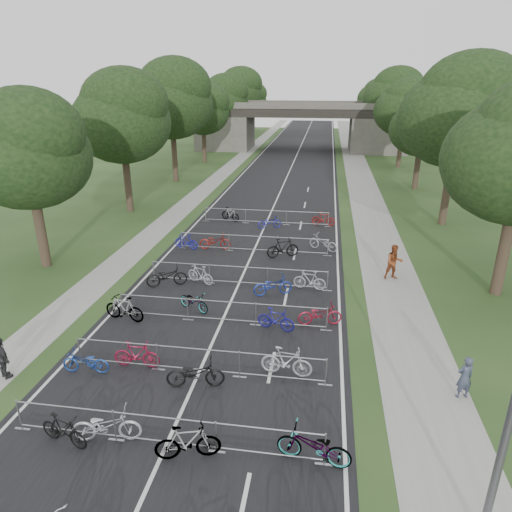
{
  "coord_description": "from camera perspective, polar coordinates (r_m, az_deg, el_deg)",
  "views": [
    {
      "loc": [
        4.2,
        -6.35,
        10.06
      ],
      "look_at": [
        0.71,
        16.52,
        1.1
      ],
      "focal_mm": 32.0,
      "sensor_mm": 36.0,
      "label": 1
    }
  ],
  "objects": [
    {
      "name": "bike_9",
      "position": [
        17.86,
        -14.7,
        -11.85
      ],
      "size": [
        1.78,
        0.56,
        1.06
      ],
      "primitive_type": "imported",
      "rotation": [
        0.0,
        0.0,
        1.6
      ],
      "color": "maroon",
      "rests_on": "ground"
    },
    {
      "name": "road",
      "position": [
        57.39,
        4.44,
        11.01
      ],
      "size": [
        11.0,
        140.0,
        0.01
      ],
      "primitive_type": "cube",
      "color": "black",
      "rests_on": "ground"
    },
    {
      "name": "bike_8",
      "position": [
        18.15,
        -20.55,
        -12.31
      ],
      "size": [
        1.77,
        0.73,
        0.91
      ],
      "primitive_type": "imported",
      "rotation": [
        0.0,
        0.0,
        4.78
      ],
      "color": "#1A3D94",
      "rests_on": "ground"
    },
    {
      "name": "bike_13",
      "position": [
        21.46,
        -7.76,
        -5.63
      ],
      "size": [
        1.8,
        1.34,
        0.91
      ],
      "primitive_type": "imported",
      "rotation": [
        0.0,
        0.0,
        1.08
      ],
      "color": "gray",
      "rests_on": "ground"
    },
    {
      "name": "tree_left_2",
      "position": [
        48.87,
        -10.48,
        18.56
      ],
      "size": [
        8.4,
        8.4,
        12.81
      ],
      "color": "#33261C",
      "rests_on": "ground"
    },
    {
      "name": "tree_left_6",
      "position": [
        95.62,
        -0.75,
        19.02
      ],
      "size": [
        6.72,
        6.72,
        10.25
      ],
      "color": "#33261C",
      "rests_on": "ground"
    },
    {
      "name": "bike_16",
      "position": [
        24.09,
        -11.11,
        -2.51
      ],
      "size": [
        2.22,
        1.49,
        1.1
      ],
      "primitive_type": "imported",
      "rotation": [
        0.0,
        0.0,
        1.97
      ],
      "color": "black",
      "rests_on": "ground"
    },
    {
      "name": "bike_10",
      "position": [
        16.48,
        -7.58,
        -14.35
      ],
      "size": [
        2.13,
        1.09,
        1.07
      ],
      "primitive_type": "imported",
      "rotation": [
        0.0,
        0.0,
        1.77
      ],
      "color": "black",
      "rests_on": "ground"
    },
    {
      "name": "bike_18",
      "position": [
        22.71,
        2.1,
        -3.68
      ],
      "size": [
        2.1,
        1.39,
        1.04
      ],
      "primitive_type": "imported",
      "rotation": [
        0.0,
        0.0,
        1.96
      ],
      "color": "navy",
      "rests_on": "ground"
    },
    {
      "name": "tree_left_0",
      "position": [
        27.43,
        -26.65,
        11.51
      ],
      "size": [
        6.72,
        6.72,
        10.25
      ],
      "color": "#33261C",
      "rests_on": "ground"
    },
    {
      "name": "bike_14",
      "position": [
        19.67,
        2.51,
        -7.93
      ],
      "size": [
        1.74,
        0.85,
        1.01
      ],
      "primitive_type": "imported",
      "rotation": [
        0.0,
        0.0,
        1.33
      ],
      "color": "navy",
      "rests_on": "ground"
    },
    {
      "name": "bike_11",
      "position": [
        16.89,
        3.82,
        -13.06
      ],
      "size": [
        1.95,
        0.74,
        1.14
      ],
      "primitive_type": "imported",
      "rotation": [
        0.0,
        0.0,
        1.46
      ],
      "color": "#A7A8AE",
      "rests_on": "ground"
    },
    {
      "name": "tree_left_4",
      "position": [
        72.04,
        -4.04,
        18.92
      ],
      "size": [
        7.56,
        7.56,
        11.53
      ],
      "color": "#33261C",
      "rests_on": "ground"
    },
    {
      "name": "sidewalk_left",
      "position": [
        58.42,
        -3.06,
        11.22
      ],
      "size": [
        2.0,
        140.0,
        0.01
      ],
      "primitive_type": "cube",
      "color": "gray",
      "rests_on": "ground"
    },
    {
      "name": "barrier_row_4",
      "position": [
        23.75,
        -2.24,
        -2.47
      ],
      "size": [
        9.7,
        0.08,
        1.1
      ],
      "color": "gray",
      "rests_on": "ground"
    },
    {
      "name": "bike_22",
      "position": [
        27.49,
        3.36,
        1.01
      ],
      "size": [
        2.06,
        1.32,
        1.2
      ],
      "primitive_type": "imported",
      "rotation": [
        0.0,
        0.0,
        1.98
      ],
      "color": "black",
      "rests_on": "ground"
    },
    {
      "name": "tree_left_1",
      "position": [
        37.76,
        -16.4,
        16.17
      ],
      "size": [
        7.56,
        7.56,
        11.53
      ],
      "color": "#33261C",
      "rests_on": "ground"
    },
    {
      "name": "lane_markings",
      "position": [
        57.39,
        4.44,
        11.01
      ],
      "size": [
        0.12,
        140.0,
        0.0
      ],
      "primitive_type": "cube",
      "color": "silver",
      "rests_on": "ground"
    },
    {
      "name": "barrier_row_2",
      "position": [
        17.08,
        -7.27,
        -12.87
      ],
      "size": [
        9.7,
        0.08,
        1.1
      ],
      "color": "gray",
      "rests_on": "ground"
    },
    {
      "name": "tree_right_3",
      "position": [
        59.04,
        18.18,
        17.13
      ],
      "size": [
        7.17,
        7.17,
        10.93
      ],
      "color": "#33261C",
      "rests_on": "ground"
    },
    {
      "name": "bike_5",
      "position": [
        15.0,
        -18.17,
        -19.49
      ],
      "size": [
        2.15,
        1.1,
        1.08
      ],
      "primitive_type": "imported",
      "rotation": [
        0.0,
        0.0,
        1.77
      ],
      "color": "#B5B4BD",
      "rests_on": "ground"
    },
    {
      "name": "bike_21",
      "position": [
        28.94,
        -5.15,
        1.83
      ],
      "size": [
        2.06,
        0.95,
        1.04
      ],
      "primitive_type": "imported",
      "rotation": [
        0.0,
        0.0,
        1.7
      ],
      "color": "maroon",
      "rests_on": "ground"
    },
    {
      "name": "sidewalk_right",
      "position": [
        57.37,
        12.56,
        10.57
      ],
      "size": [
        3.0,
        140.0,
        0.01
      ],
      "primitive_type": "cube",
      "color": "gray",
      "rests_on": "ground"
    },
    {
      "name": "tree_right_5",
      "position": [
        82.86,
        15.59,
        17.59
      ],
      "size": [
        6.16,
        6.16,
        9.39
      ],
      "color": "#33261C",
      "rests_on": "ground"
    },
    {
      "name": "bike_20",
      "position": [
        29.25,
        -8.72,
        1.82
      ],
      "size": [
        1.71,
        0.86,
        0.99
      ],
      "primitive_type": "imported",
      "rotation": [
        0.0,
        0.0,
        4.46
      ],
      "color": "#1B1C98",
      "rests_on": "ground"
    },
    {
      "name": "bike_6",
      "position": [
        13.94,
        -8.53,
        -22.04
      ],
      "size": [
        1.95,
        1.01,
        1.13
      ],
      "primitive_type": "imported",
      "rotation": [
        0.0,
        0.0,
        1.84
      ],
      "color": "gray",
      "rests_on": "ground"
    },
    {
      "name": "bike_23",
      "position": [
        28.92,
        8.4,
        1.67
      ],
      "size": [
        2.06,
        1.55,
        1.03
      ],
      "primitive_type": "imported",
      "rotation": [
        0.0,
        0.0,
        4.21
      ],
      "color": "#A0A1A7",
      "rests_on": "ground"
    },
    {
      "name": "tree_right_6",
      "position": [
        94.75,
        14.87,
        18.61
      ],
      "size": [
        7.17,
        7.17,
        10.93
      ],
      "color": "#33261C",
      "rests_on": "ground"
    },
    {
      "name": "tree_right_2",
      "position": [
        47.3,
        20.21,
        14.94
      ],
      "size": [
        6.16,
        6.16,
        9.39
      ],
      "color": "#33261C",
      "rests_on": "ground"
    },
    {
      "name": "barrier_row_5",
      "position": [
        28.33,
        -0.35,
        1.54
      ],
      "size": [
        9.7,
        0.08,
        1.1
      ],
      "color": "gray",
      "rests_on": "ground"
    },
    {
      "name": "barrier_row_6",
      "position": [
        33.98,
        1.24,
        4.9
      ],
      "size": [
        9.7,
        0.08,
        1.1
      ],
      "color": "gray",
      "rests_on": "ground"
    },
    {
      "name": "bike_4",
      "position": [
        15.31,
        -22.91,
        -19.43
      ],
      "size": [
        1.76,
        0.89,
        1.02
      ],
      "primitive_type": "imported",
      "rotation": [
        0.0,
        0.0,
        1.31
      ],
      "color": "black",
      "rests_on": "ground"
    },
    {
      "name": "pedestrian_c",
      "position": [
        18.89,
        -29.14,
        -11.12
      ],
      "size": [
        1.03,
        0.81,
        1.63
      ],
      "primitive_type": "imported",
      "rotation": [
        0.0,
        0.0,
        2.64
      ],
      "color": "#262628",
      "rests_on": "ground"
    },
    {
      "name": "tree_right_4",
      "position": [
        70.87,
        16.8,
        18.58
      ],
      "size": [
        8.18,
        8.18,
        12.47
      ],
      "color": "#33261C",
      "rests_on": "ground"
    },
    {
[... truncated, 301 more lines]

